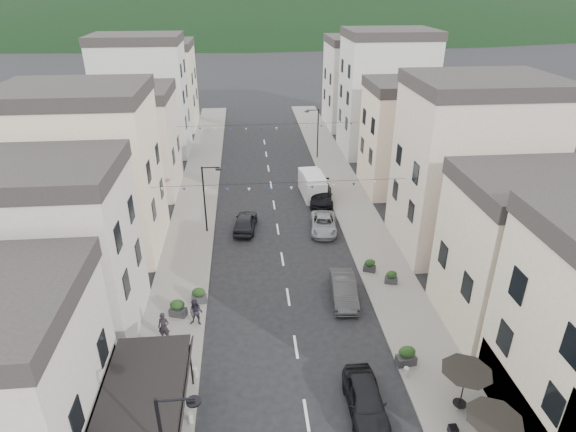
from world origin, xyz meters
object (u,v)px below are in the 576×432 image
at_px(parked_car_d, 321,195).
at_px(pedestrian_a, 164,327).
at_px(parked_car_a, 366,400).
at_px(delivery_van, 312,184).
at_px(parked_car_e, 245,222).
at_px(pedestrian_b, 196,312).
at_px(parked_car_b, 344,290).
at_px(parked_car_c, 324,224).

bearing_deg(parked_car_d, pedestrian_a, -116.41).
relative_size(parked_car_a, delivery_van, 0.88).
bearing_deg(parked_car_e, parked_car_a, 113.80).
distance_m(parked_car_e, pedestrian_b, 13.05).
relative_size(parked_car_e, pedestrian_a, 2.34).
xyz_separation_m(parked_car_b, pedestrian_a, (-11.47, -3.21, 0.31)).
distance_m(parked_car_c, delivery_van, 7.63).
xyz_separation_m(parked_car_d, parked_car_e, (-7.40, -5.17, -0.02)).
bearing_deg(parked_car_a, pedestrian_b, 140.64).
height_order(parked_car_c, pedestrian_a, pedestrian_a).
relative_size(delivery_van, pedestrian_a, 2.72).
xyz_separation_m(parked_car_b, delivery_van, (0.26, 17.56, 0.43)).
distance_m(parked_car_b, parked_car_d, 15.91).
bearing_deg(parked_car_b, parked_car_e, 125.61).
bearing_deg(pedestrian_b, parked_car_c, 62.67).
relative_size(parked_car_e, delivery_van, 0.86).
relative_size(parked_car_c, parked_car_d, 0.87).
xyz_separation_m(pedestrian_a, pedestrian_b, (1.78, 1.27, -0.04)).
xyz_separation_m(parked_car_b, parked_car_d, (0.89, 15.88, 0.02)).
relative_size(parked_car_b, parked_car_c, 0.99).
distance_m(pedestrian_a, pedestrian_b, 2.19).
relative_size(parked_car_b, pedestrian_b, 2.54).
relative_size(parked_car_b, pedestrian_a, 2.43).
xyz_separation_m(parked_car_b, parked_car_c, (0.21, 9.95, -0.11)).
height_order(parked_car_c, parked_car_e, parked_car_e).
distance_m(parked_car_a, pedestrian_a, 12.40).
height_order(pedestrian_a, pedestrian_b, pedestrian_a).
distance_m(parked_car_d, parked_car_e, 9.03).
bearing_deg(parked_car_c, parked_car_a, -85.88).
bearing_deg(parked_car_c, delivery_van, 96.56).
xyz_separation_m(parked_car_c, pedestrian_a, (-11.68, -13.16, 0.42)).
bearing_deg(parked_car_c, parked_car_d, 90.45).
height_order(parked_car_b, pedestrian_b, pedestrian_b).
height_order(parked_car_e, pedestrian_a, pedestrian_a).
distance_m(parked_car_c, pedestrian_a, 17.60).
relative_size(parked_car_a, pedestrian_b, 2.49).
bearing_deg(parked_car_b, parked_car_d, 91.13).
bearing_deg(parked_car_c, pedestrian_b, -122.85).
height_order(parked_car_a, parked_car_d, parked_car_d).
xyz_separation_m(parked_car_e, pedestrian_b, (-3.18, -12.65, 0.27)).
height_order(parked_car_a, parked_car_b, parked_car_a).
height_order(parked_car_c, pedestrian_b, pedestrian_b).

